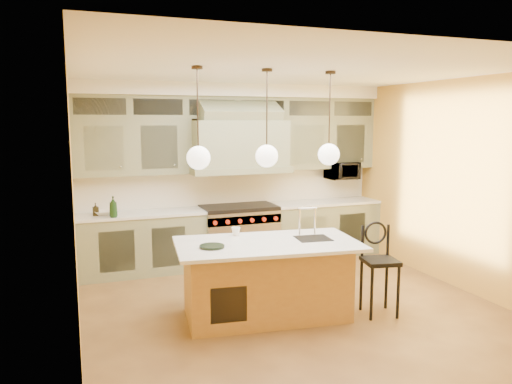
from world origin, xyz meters
name	(u,v)px	position (x,y,z in m)	size (l,w,h in m)	color
floor	(293,309)	(0.00, 0.00, 0.00)	(5.00, 5.00, 0.00)	#55391D
ceiling	(296,70)	(0.00, 0.00, 2.90)	(5.00, 5.00, 0.00)	white
wall_back	(232,173)	(0.00, 2.50, 1.45)	(5.00, 5.00, 0.00)	gold
wall_front	(435,240)	(0.00, -2.50, 1.45)	(5.00, 5.00, 0.00)	gold
wall_left	(74,206)	(-2.50, 0.00, 1.45)	(5.00, 5.00, 0.00)	gold
wall_right	(460,185)	(2.50, 0.00, 1.45)	(5.00, 5.00, 0.00)	gold
back_cabinetry	(237,176)	(0.00, 2.23, 1.43)	(5.00, 0.77, 2.90)	gray
range	(239,234)	(0.00, 2.14, 0.49)	(1.20, 0.74, 0.96)	silver
kitchen_island	(267,278)	(-0.39, -0.11, 0.47)	(2.24, 1.38, 1.35)	olive
counter_stool	(379,263)	(0.91, -0.48, 0.63)	(0.45, 0.45, 1.11)	black
microwave	(342,171)	(1.95, 2.25, 1.45)	(0.54, 0.37, 0.30)	black
oil_bottle_a	(113,207)	(-1.97, 1.92, 1.09)	(0.12, 0.12, 0.31)	black
oil_bottle_b	(96,209)	(-2.21, 2.15, 1.03)	(0.08, 0.09, 0.19)	black
fruit_bowl	(104,213)	(-2.09, 2.15, 0.97)	(0.26, 0.26, 0.06)	white
cup	(236,231)	(-0.65, 0.30, 0.97)	(0.11, 0.11, 0.10)	white
pendant_left	(198,155)	(-1.20, -0.10, 1.95)	(0.26, 0.26, 1.11)	#2D2319
pendant_center	(267,153)	(-0.40, -0.10, 1.95)	(0.26, 0.26, 1.11)	#2D2319
pendant_right	(329,152)	(0.40, -0.10, 1.95)	(0.26, 0.26, 1.11)	#2D2319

